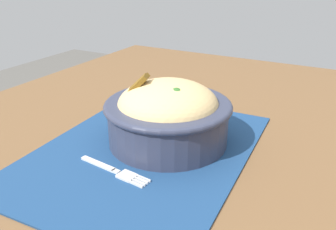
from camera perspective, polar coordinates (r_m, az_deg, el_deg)
The scene contains 4 objects.
table at distance 0.65m, azimuth -2.97°, elevation -10.50°, with size 1.35×0.94×0.76m.
placemat at distance 0.60m, azimuth -3.79°, elevation -5.68°, with size 0.45×0.33×0.00m, color navy.
bowl at distance 0.60m, azimuth -0.01°, elevation 0.23°, with size 0.23×0.23×0.12m.
fork at distance 0.54m, azimuth -8.38°, elevation -8.99°, with size 0.03×0.13×0.00m.
Camera 1 is at (0.46, 0.28, 1.06)m, focal length 37.71 mm.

